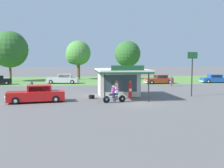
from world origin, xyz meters
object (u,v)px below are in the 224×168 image
(parked_car_back_row_far_left, at_px, (159,80))
(spare_tire_stack, at_px, (92,97))
(parked_car_back_row_centre, at_px, (114,79))
(roadside_pole_sign, at_px, (192,66))
(parked_car_back_row_left, at_px, (63,79))
(gas_pump_nearside, at_px, (116,91))
(gas_pump_offside, at_px, (130,91))
(parked_car_back_row_far_right, at_px, (216,79))
(motorcycle_with_rider, at_px, (114,96))
(bystander_leaning_by_kiosk, at_px, (171,81))
(featured_classic_sedan, at_px, (36,94))
(bystander_chatting_near_pumps, at_px, (32,87))

(parked_car_back_row_far_left, relative_size, spare_tire_stack, 8.22)
(parked_car_back_row_centre, distance_m, spare_tire_stack, 19.25)
(roadside_pole_sign, relative_size, spare_tire_stack, 7.93)
(parked_car_back_row_left, relative_size, parked_car_back_row_centre, 1.07)
(gas_pump_nearside, bearing_deg, roadside_pole_sign, 9.48)
(gas_pump_offside, relative_size, parked_car_back_row_far_right, 0.36)
(gas_pump_offside, distance_m, motorcycle_with_rider, 2.72)
(gas_pump_nearside, xyz_separation_m, bystander_leaning_by_kiosk, (10.23, 12.68, -0.02))
(motorcycle_with_rider, height_order, parked_car_back_row_left, parked_car_back_row_left)
(featured_classic_sedan, distance_m, bystander_chatting_near_pumps, 6.55)
(gas_pump_nearside, height_order, featured_classic_sedan, gas_pump_nearside)
(bystander_leaning_by_kiosk, bearing_deg, gas_pump_offside, -124.93)
(parked_car_back_row_far_left, distance_m, spare_tire_stack, 20.34)
(motorcycle_with_rider, height_order, spare_tire_stack, motorcycle_with_rider)
(motorcycle_with_rider, xyz_separation_m, parked_car_back_row_far_left, (10.25, 19.16, 0.03))
(parked_car_back_row_left, height_order, spare_tire_stack, parked_car_back_row_left)
(parked_car_back_row_centre, distance_m, roadside_pole_sign, 19.29)
(gas_pump_offside, relative_size, roadside_pole_sign, 0.40)
(parked_car_back_row_far_right, distance_m, bystander_chatting_near_pumps, 31.60)
(parked_car_back_row_far_left, relative_size, parked_car_back_row_centre, 0.93)
(gas_pump_offside, bearing_deg, parked_car_back_row_left, 111.12)
(parked_car_back_row_left, distance_m, roadside_pole_sign, 23.58)
(parked_car_back_row_centre, relative_size, bystander_chatting_near_pumps, 3.39)
(featured_classic_sedan, distance_m, parked_car_back_row_far_left, 24.99)
(gas_pump_nearside, bearing_deg, featured_classic_sedan, -174.06)
(parked_car_back_row_left, bearing_deg, motorcycle_with_rider, -75.19)
(parked_car_back_row_left, bearing_deg, roadside_pole_sign, -51.27)
(parked_car_back_row_left, height_order, parked_car_back_row_centre, parked_car_back_row_left)
(gas_pump_offside, distance_m, parked_car_back_row_centre, 19.57)
(roadside_pole_sign, bearing_deg, parked_car_back_row_far_right, 54.51)
(gas_pump_nearside, xyz_separation_m, parked_car_back_row_centre, (2.37, 19.54, -0.17))
(gas_pump_offside, bearing_deg, roadside_pole_sign, 11.27)
(parked_car_back_row_left, height_order, bystander_chatting_near_pumps, parked_car_back_row_left)
(parked_car_back_row_far_right, bearing_deg, parked_car_back_row_far_left, -176.96)
(motorcycle_with_rider, bearing_deg, parked_car_back_row_left, 104.81)
(featured_classic_sedan, xyz_separation_m, parked_car_back_row_left, (1.36, 20.49, -0.00))
(gas_pump_nearside, relative_size, motorcycle_with_rider, 0.89)
(parked_car_back_row_far_left, bearing_deg, bystander_chatting_near_pumps, -148.31)
(gas_pump_nearside, relative_size, parked_car_back_row_centre, 0.36)
(roadside_pole_sign, bearing_deg, bystander_leaning_by_kiosk, 80.95)
(bystander_chatting_near_pumps, xyz_separation_m, roadside_pole_sign, (17.51, -4.18, 2.42))
(featured_classic_sedan, bearing_deg, motorcycle_with_rider, -9.35)
(featured_classic_sedan, xyz_separation_m, parked_car_back_row_far_right, (27.69, 18.54, -0.06))
(parked_car_back_row_centre, relative_size, bystander_leaning_by_kiosk, 3.30)
(gas_pump_offside, distance_m, parked_car_back_row_left, 21.12)
(parked_car_back_row_far_left, height_order, parked_car_back_row_centre, parked_car_back_row_centre)
(parked_car_back_row_left, height_order, bystander_leaning_by_kiosk, bystander_leaning_by_kiosk)
(parked_car_back_row_far_left, bearing_deg, featured_classic_sedan, -133.94)
(motorcycle_with_rider, bearing_deg, bystander_leaning_by_kiosk, 53.74)
(parked_car_back_row_far_left, bearing_deg, parked_car_back_row_centre, 162.40)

